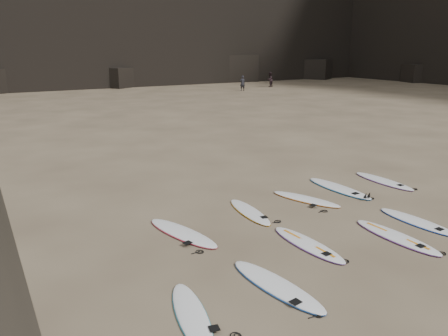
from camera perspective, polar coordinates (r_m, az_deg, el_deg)
The scene contains 13 objects.
ground at distance 11.35m, azimuth 15.26°, elevation -9.64°, with size 240.00×240.00×0.00m, color #897559.
surfboard_0 at distance 8.38m, azimuth -4.28°, elevation -18.50°, with size 0.53×2.23×0.08m, color white.
surfboard_1 at distance 9.26m, azimuth 6.86°, elevation -14.93°, with size 0.62×2.58×0.09m, color white.
surfboard_2 at distance 11.10m, azimuth 10.90°, elevation -9.70°, with size 0.58×2.44×0.09m, color white.
surfboard_3 at distance 12.12m, azimuth 21.58°, elevation -8.31°, with size 0.61×2.55×0.09m, color white.
surfboard_4 at distance 13.34m, azimuth 23.95°, elevation -6.40°, with size 0.58×2.43×0.09m, color white.
surfboard_5 at distance 11.57m, azimuth -5.46°, elevation -8.38°, with size 0.62×2.58×0.09m, color white.
surfboard_6 at distance 12.94m, azimuth 3.35°, elevation -5.69°, with size 0.55×2.30×0.08m, color white.
surfboard_7 at distance 14.19m, azimuth 10.65°, elevation -3.98°, with size 0.57×2.38×0.09m, color white.
surfboard_8 at distance 15.48m, azimuth 14.77°, elevation -2.54°, with size 0.66×2.76×0.10m, color white.
surfboard_9 at distance 16.80m, azimuth 20.11°, elevation -1.58°, with size 0.61×2.56×0.09m, color white.
person_a at distance 48.94m, azimuth 2.43°, elevation 11.01°, with size 0.60×0.39×1.64m, color black.
person_b at distance 53.83m, azimuth 6.01°, elevation 11.42°, with size 0.85×0.66×1.75m, color black.
Camera 1 is at (-7.52, -7.06, 4.74)m, focal length 35.00 mm.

